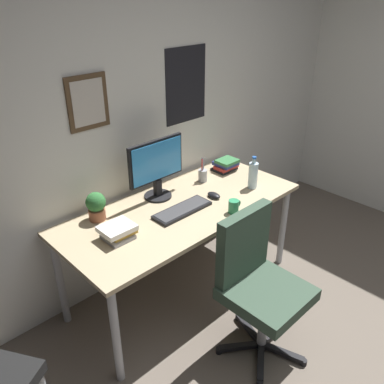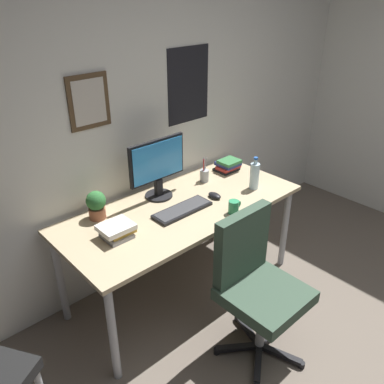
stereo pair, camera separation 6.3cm
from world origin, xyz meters
The scene contains 12 objects.
wall_back centered at (0.00, 2.15, 1.30)m, with size 4.40×0.10×2.60m.
desk centered at (-0.19, 1.69, 0.67)m, with size 1.75×0.77×0.74m.
office_chair centered at (-0.22, 0.99, 0.53)m, with size 0.55×0.57×0.95m.
monitor centered at (-0.22, 1.91, 0.98)m, with size 0.46×0.20×0.43m.
keyboard centered at (-0.24, 1.63, 0.75)m, with size 0.43×0.15×0.03m.
computer_mouse centered at (0.06, 1.62, 0.76)m, with size 0.06×0.11×0.04m.
water_bottle centered at (0.39, 1.53, 0.85)m, with size 0.07×0.07×0.25m.
coffee_mug_near centered at (0.00, 1.38, 0.79)m, with size 0.11×0.07×0.09m.
potted_plant centered at (-0.71, 1.95, 0.84)m, with size 0.13×0.13×0.20m.
pen_cup centered at (0.20, 1.87, 0.79)m, with size 0.07×0.07×0.20m.
book_stack_left centered at (-0.73, 1.67, 0.79)m, with size 0.21×0.17×0.09m.
book_stack_right centered at (0.48, 1.88, 0.79)m, with size 0.20×0.17×0.10m.
Camera 1 is at (-1.82, -0.10, 2.12)m, focal length 37.36 mm.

